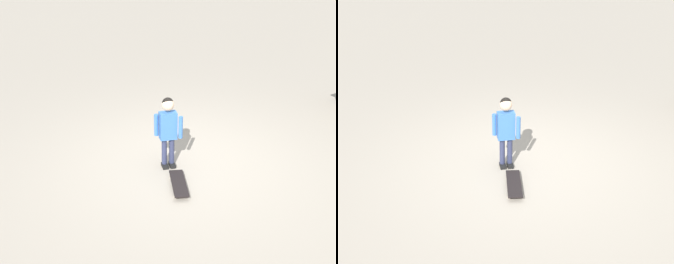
% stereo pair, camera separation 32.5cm
% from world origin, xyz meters
% --- Properties ---
extents(ground_plane, '(50.00, 50.00, 0.00)m').
position_xyz_m(ground_plane, '(0.00, 0.00, 0.00)').
color(ground_plane, '#9E9384').
extents(child_person, '(0.34, 0.28, 1.06)m').
position_xyz_m(child_person, '(0.10, 0.37, 0.66)').
color(child_person, '#2D3351').
rests_on(child_person, ground).
extents(skateboard, '(0.65, 0.51, 0.07)m').
position_xyz_m(skateboard, '(-0.42, 0.61, 0.06)').
color(skateboard, black).
rests_on(skateboard, ground).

